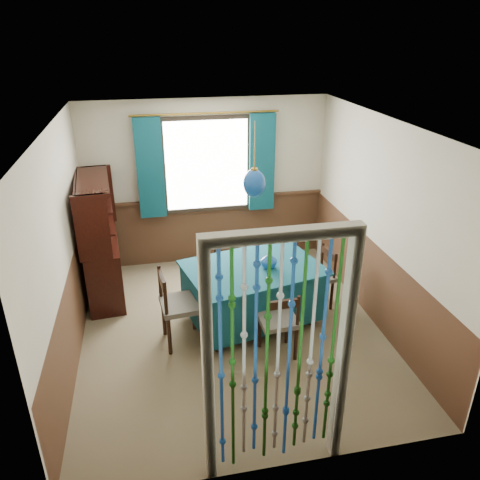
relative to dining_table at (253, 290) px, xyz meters
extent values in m
plane|color=brown|center=(-0.29, -0.16, -0.44)|extent=(4.00, 4.00, 0.00)
plane|color=silver|center=(-0.29, -0.16, 2.06)|extent=(4.00, 4.00, 0.00)
plane|color=beige|center=(-0.29, 1.84, 0.81)|extent=(3.60, 0.00, 3.60)
plane|color=beige|center=(-0.29, -2.16, 0.81)|extent=(3.60, 0.00, 3.60)
plane|color=beige|center=(-2.09, -0.16, 0.81)|extent=(0.00, 4.00, 4.00)
plane|color=beige|center=(1.51, -0.16, 0.81)|extent=(0.00, 4.00, 4.00)
plane|color=#492D1C|center=(-0.29, 1.82, 0.06)|extent=(3.60, 0.00, 3.60)
plane|color=#492D1C|center=(-0.29, -2.15, 0.06)|extent=(3.60, 0.00, 3.60)
plane|color=#492D1C|center=(-2.08, -0.16, 0.06)|extent=(0.00, 4.00, 4.00)
plane|color=#492D1C|center=(1.49, -0.16, 0.06)|extent=(0.00, 4.00, 4.00)
cube|color=black|center=(-0.29, 1.79, 1.11)|extent=(1.32, 0.12, 1.42)
cube|color=#104452|center=(0.00, 0.00, -0.02)|extent=(1.72, 1.36, 0.61)
cube|color=#104452|center=(0.00, 0.00, 0.31)|extent=(1.80, 1.43, 0.03)
cylinder|color=black|center=(-0.53, -0.52, -0.37)|extent=(0.07, 0.07, 0.14)
cylinder|color=black|center=(0.71, -0.23, -0.37)|extent=(0.07, 0.07, 0.14)
cylinder|color=black|center=(-0.71, 0.23, -0.37)|extent=(0.07, 0.07, 0.14)
cylinder|color=black|center=(0.53, 0.52, -0.37)|extent=(0.07, 0.07, 0.14)
cylinder|color=black|center=(-0.03, -0.85, -0.23)|extent=(0.04, 0.04, 0.42)
cylinder|color=black|center=(0.30, -0.84, -0.23)|extent=(0.04, 0.04, 0.42)
cylinder|color=black|center=(-0.04, -0.54, -0.23)|extent=(0.04, 0.04, 0.42)
cylinder|color=black|center=(0.29, -0.53, -0.23)|extent=(0.04, 0.04, 0.42)
cube|color=#5B5549|center=(0.13, -0.69, 0.01)|extent=(0.42, 0.41, 0.06)
cube|color=black|center=(0.13, -0.86, 0.31)|extent=(0.35, 0.05, 0.09)
cylinder|color=black|center=(-0.03, -0.86, 0.18)|extent=(0.04, 0.04, 0.41)
cylinder|color=black|center=(0.30, -0.85, 0.18)|extent=(0.04, 0.04, 0.41)
cylinder|color=black|center=(-0.03, 0.91, -0.24)|extent=(0.04, 0.04, 0.41)
cylinder|color=black|center=(-0.34, 0.80, -0.24)|extent=(0.04, 0.04, 0.41)
cylinder|color=black|center=(0.07, 0.63, -0.24)|extent=(0.04, 0.04, 0.41)
cylinder|color=black|center=(-0.23, 0.52, -0.24)|extent=(0.04, 0.04, 0.41)
cube|color=#5B5549|center=(-0.13, 0.72, 0.00)|extent=(0.51, 0.50, 0.05)
cube|color=black|center=(-0.19, 0.87, 0.30)|extent=(0.34, 0.16, 0.09)
cylinder|color=black|center=(-0.04, 0.92, 0.17)|extent=(0.04, 0.04, 0.40)
cylinder|color=black|center=(-0.34, 0.81, 0.17)|extent=(0.04, 0.04, 0.40)
cylinder|color=black|center=(-1.11, -0.08, -0.20)|extent=(0.05, 0.05, 0.48)
cylinder|color=black|center=(-1.07, -0.47, -0.20)|extent=(0.05, 0.05, 0.48)
cylinder|color=black|center=(-0.74, -0.04, -0.20)|extent=(0.05, 0.05, 0.48)
cylinder|color=black|center=(-0.70, -0.43, -0.20)|extent=(0.05, 0.05, 0.48)
cube|color=#5B5549|center=(-0.91, -0.25, 0.07)|extent=(0.49, 0.51, 0.06)
cube|color=black|center=(-1.10, -0.27, 0.42)|extent=(0.08, 0.41, 0.11)
cylinder|color=black|center=(-1.12, -0.08, 0.27)|extent=(0.04, 0.04, 0.47)
cylinder|color=black|center=(-1.08, -0.47, 0.27)|extent=(0.04, 0.04, 0.47)
cylinder|color=black|center=(1.07, 0.04, -0.24)|extent=(0.04, 0.04, 0.41)
cylinder|color=black|center=(1.02, 0.36, -0.24)|extent=(0.04, 0.04, 0.41)
cylinder|color=black|center=(0.77, -0.01, -0.24)|extent=(0.04, 0.04, 0.41)
cylinder|color=black|center=(0.71, 0.31, -0.24)|extent=(0.04, 0.04, 0.41)
cube|color=#5B5549|center=(0.89, 0.18, 0.00)|extent=(0.44, 0.46, 0.06)
cube|color=black|center=(1.05, 0.20, 0.30)|extent=(0.09, 0.35, 0.09)
cylinder|color=black|center=(1.08, 0.04, 0.17)|extent=(0.04, 0.04, 0.40)
cylinder|color=black|center=(1.03, 0.36, 0.17)|extent=(0.04, 0.04, 0.40)
cube|color=black|center=(-1.84, 1.04, -0.03)|extent=(0.55, 1.31, 0.83)
cube|color=black|center=(-1.84, 0.43, 0.81)|extent=(0.39, 0.08, 0.83)
cube|color=black|center=(-1.84, 1.64, 0.81)|extent=(0.39, 0.08, 0.83)
cube|color=black|center=(-1.84, 1.04, 1.20)|extent=(0.50, 1.30, 0.04)
cube|color=black|center=(-2.04, 1.04, 0.81)|extent=(0.14, 1.25, 0.83)
cube|color=black|center=(-1.81, 1.04, 0.68)|extent=(0.44, 1.22, 0.02)
cube|color=black|center=(-1.81, 1.04, 0.96)|extent=(0.44, 1.22, 0.02)
cylinder|color=olive|center=(0.00, 0.00, 1.72)|extent=(0.01, 0.01, 0.68)
ellipsoid|color=navy|center=(0.00, 0.00, 1.38)|extent=(0.25, 0.25, 0.31)
cylinder|color=olive|center=(0.00, 0.00, 1.53)|extent=(0.08, 0.08, 0.03)
imported|color=navy|center=(0.18, -0.05, 0.42)|extent=(0.20, 0.20, 0.19)
imported|color=beige|center=(-1.79, 0.74, 0.72)|extent=(0.24, 0.24, 0.06)
imported|color=beige|center=(-1.79, 1.30, 0.48)|extent=(0.21, 0.21, 0.17)
camera|label=1|loc=(-1.15, -4.85, 2.98)|focal=35.00mm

